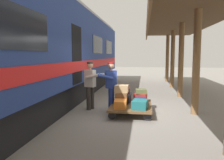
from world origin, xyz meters
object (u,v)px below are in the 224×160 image
Objects in this scene: luggage_cart at (131,106)px; porter_in_overalls at (111,85)px; train_car at (36,52)px; suitcase_tan_vintage at (122,89)px; suitcase_maroon_trunk at (125,90)px; suitcase_teal_softside at (140,104)px; suitcase_red_plastic at (141,97)px; suitcase_slate_roller at (124,97)px; suitcase_black_hardshell at (122,101)px; suitcase_olive_duffel at (141,91)px; suitcase_brown_leather at (122,95)px; suitcase_orange_carryall at (120,104)px; porter_by_door at (91,84)px; suitcase_navy_fabric at (140,101)px.

porter_in_overalls is (0.72, -0.19, 0.66)m from luggage_cart.
train_car is 46.78× the size of suitcase_tan_vintage.
luggage_cart is at bearing 115.11° from suitcase_maroon_trunk.
suitcase_teal_softside is (-0.30, 0.53, 0.17)m from luggage_cart.
suitcase_red_plastic is 0.61m from suitcase_maroon_trunk.
suitcase_black_hardshell is at bearing 90.00° from suitcase_slate_roller.
train_car is 34.48× the size of suitcase_black_hardshell.
train_car is 12.06× the size of porter_in_overalls.
suitcase_brown_leather is at bearing 38.38° from suitcase_olive_duffel.
suitcase_slate_roller is at bearing -90.00° from suitcase_black_hardshell.
suitcase_teal_softside is at bearing 180.00° from suitcase_orange_carryall.
luggage_cart is 3.21× the size of suitcase_teal_softside.
suitcase_olive_duffel reaches higher than suitcase_slate_roller.
suitcase_maroon_trunk is (-0.04, -1.10, 0.26)m from suitcase_orange_carryall.
suitcase_teal_softside is 2.04m from porter_by_door.
suitcase_tan_vintage is at bearing -88.42° from suitcase_orange_carryall.
suitcase_maroon_trunk is at bearing -91.90° from suitcase_orange_carryall.
porter_by_door is (0.74, -0.19, 0.00)m from porter_in_overalls.
suitcase_brown_leather is (0.01, -0.53, 0.19)m from suitcase_orange_carryall.
suitcase_olive_duffel is 1.11m from porter_in_overalls.
suitcase_slate_roller reaches higher than suitcase_orange_carryall.
porter_in_overalls is at bearing -25.03° from suitcase_brown_leather.
suitcase_navy_fabric is at bearing 135.05° from suitcase_maroon_trunk.
suitcase_red_plastic is at bearing 176.77° from suitcase_maroon_trunk.
train_car reaches higher than suitcase_black_hardshell.
suitcase_brown_leather reaches higher than suitcase_teal_softside.
suitcase_navy_fabric is 0.79× the size of suitcase_black_hardshell.
train_car is 12.06× the size of porter_by_door.
suitcase_olive_duffel is at bearing -141.79° from suitcase_tan_vintage.
suitcase_navy_fabric is at bearing 169.66° from porter_in_overalls.
suitcase_orange_carryall is (0.00, 1.07, -0.02)m from suitcase_slate_roller.
suitcase_brown_leather is 0.81m from suitcase_olive_duffel.
suitcase_tan_vintage reaches higher than suitcase_maroon_trunk.
suitcase_maroon_trunk reaches higher than suitcase_brown_leather.
porter_in_overalls is (0.42, -0.72, 0.50)m from suitcase_orange_carryall.
luggage_cart is 0.64m from suitcase_slate_roller.
suitcase_black_hardshell is at bearing 38.75° from suitcase_olive_duffel.
suitcase_brown_leather is at bearing 0.31° from suitcase_navy_fabric.
suitcase_red_plastic is 0.23m from suitcase_olive_duffel.
suitcase_slate_roller reaches higher than suitcase_black_hardshell.
suitcase_red_plastic is (-3.70, -0.31, -1.61)m from train_car.
suitcase_maroon_trunk is at bearing -44.95° from suitcase_navy_fabric.
train_car reaches higher than luggage_cart.
suitcase_teal_softside is at bearing 119.47° from suitcase_slate_roller.
suitcase_red_plastic is 1.20× the size of suitcase_olive_duffel.
luggage_cart is at bearing 165.49° from porter_in_overalls.
suitcase_teal_softside is 0.35× the size of porter_in_overalls.
suitcase_teal_softside reaches higher than suitcase_black_hardshell.
suitcase_black_hardshell is at bearing 175.81° from train_car.
suitcase_slate_roller is 0.37× the size of porter_by_door.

